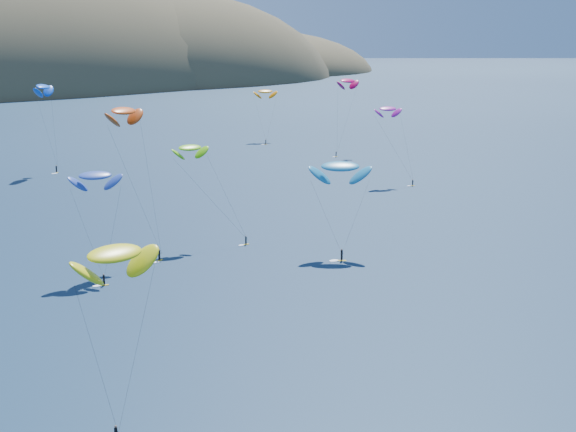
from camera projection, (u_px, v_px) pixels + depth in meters
The scene contains 9 objects.
kitesurfer_2 at pixel (115, 254), 84.84m from camera, with size 10.42×11.53×19.86m.
kitesurfer_3 at pixel (190, 148), 151.15m from camera, with size 11.18×10.41×20.11m.
kitesurfer_4 at pixel (43, 87), 224.18m from camera, with size 9.72×10.64×26.50m.
kitesurfer_5 at pixel (340, 166), 145.51m from camera, with size 11.71×12.05×18.66m.
kitesurfer_6 at pixel (388, 109), 209.97m from camera, with size 8.08×12.02×21.34m.
kitesurfer_8 at pixel (348, 81), 254.50m from camera, with size 12.12×6.31×25.93m.
kitesurfer_9 at pixel (124, 111), 140.53m from camera, with size 9.58×11.68×28.42m.
kitesurfer_10 at pixel (95, 176), 131.79m from camera, with size 8.99×10.73×18.87m.
kitesurfer_11 at pixel (265, 91), 288.17m from camera, with size 12.15×14.35×19.72m.
Camera 1 is at (-73.25, -29.69, 40.71)m, focal length 50.00 mm.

